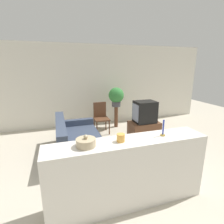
# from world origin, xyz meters

# --- Properties ---
(ground_plane) EXTENTS (14.00, 14.00, 0.00)m
(ground_plane) POSITION_xyz_m (0.00, 0.00, 0.00)
(ground_plane) COLOR beige
(wall_back) EXTENTS (9.00, 0.06, 2.70)m
(wall_back) POSITION_xyz_m (0.00, 3.43, 1.35)
(wall_back) COLOR silver
(wall_back) RESTS_ON ground_plane
(couch) EXTENTS (1.00, 1.79, 0.82)m
(couch) POSITION_xyz_m (-0.53, 1.39, 0.28)
(couch) COLOR #384256
(couch) RESTS_ON ground_plane
(tv_stand) EXTENTS (0.81, 0.51, 0.51)m
(tv_stand) POSITION_xyz_m (1.34, 1.61, 0.26)
(tv_stand) COLOR brown
(tv_stand) RESTS_ON ground_plane
(television) EXTENTS (0.57, 0.44, 0.58)m
(television) POSITION_xyz_m (1.33, 1.61, 0.80)
(television) COLOR black
(television) RESTS_ON tv_stand
(wooden_chair) EXTENTS (0.44, 0.44, 0.93)m
(wooden_chair) POSITION_xyz_m (0.34, 2.54, 0.51)
(wooden_chair) COLOR brown
(wooden_chair) RESTS_ON ground_plane
(plant_stand) EXTENTS (0.12, 0.12, 0.71)m
(plant_stand) POSITION_xyz_m (0.95, 2.86, 0.35)
(plant_stand) COLOR brown
(plant_stand) RESTS_ON ground_plane
(potted_plant) EXTENTS (0.50, 0.50, 0.62)m
(potted_plant) POSITION_xyz_m (0.95, 2.86, 1.05)
(potted_plant) COLOR #4C4C51
(potted_plant) RESTS_ON plant_stand
(foreground_counter) EXTENTS (2.32, 0.44, 1.02)m
(foreground_counter) POSITION_xyz_m (0.00, -0.41, 0.51)
(foreground_counter) COLOR silver
(foreground_counter) RESTS_ON ground_plane
(decorative_bowl) EXTENTS (0.25, 0.25, 0.16)m
(decorative_bowl) POSITION_xyz_m (-0.60, -0.41, 1.07)
(decorative_bowl) COLOR tan
(decorative_bowl) RESTS_ON foreground_counter
(candle_jar) EXTENTS (0.11, 0.11, 0.11)m
(candle_jar) POSITION_xyz_m (-0.12, -0.41, 1.07)
(candle_jar) COLOR gold
(candle_jar) RESTS_ON foreground_counter
(candlestick) EXTENTS (0.07, 0.07, 0.24)m
(candlestick) POSITION_xyz_m (0.54, -0.41, 1.10)
(candlestick) COLOR #B7933D
(candlestick) RESTS_ON foreground_counter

